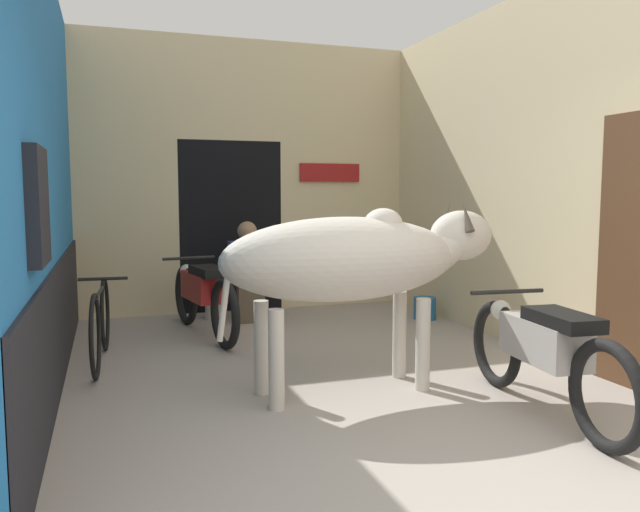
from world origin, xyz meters
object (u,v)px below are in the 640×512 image
Objects in this scene: cow at (357,259)px; bucket at (425,308)px; plastic_stool at (214,301)px; motorcycle_far at (204,293)px; bicycle at (101,323)px; shopkeeper_seated at (248,269)px; motorcycle_near at (544,350)px.

cow is 8.63× the size of bucket.
cow reaches higher than plastic_stool.
bicycle is (-1.00, -0.76, -0.09)m from motorcycle_far.
bucket is (2.59, 0.03, -0.32)m from motorcycle_far.
plastic_stool is at bearing 74.11° from motorcycle_far.
shopkeeper_seated is at bearing 40.60° from bicycle.
cow is at bearing 138.48° from motorcycle_near.
motorcycle_far is at bearing -105.89° from plastic_stool.
motorcycle_near is at bearing -39.17° from bicycle.
motorcycle_far reaches higher than bucket.
bicycle is at bearing -139.40° from shopkeeper_seated.
motorcycle_far is 0.88m from shopkeeper_seated.
shopkeeper_seated is 0.58m from plastic_stool.
motorcycle_near is 1.15× the size of bicycle.
cow is 1.16× the size of motorcycle_far.
motorcycle_far is (-0.82, 2.18, -0.55)m from cow.
cow reaches higher than shopkeeper_seated.
cow is 5.60× the size of plastic_stool.
shopkeeper_seated is (-1.21, 3.68, 0.17)m from motorcycle_near.
shopkeeper_seated reaches higher than motorcycle_far.
cow is 2.39m from motorcycle_far.
cow reaches higher than bicycle.
bicycle is (-1.83, 1.42, -0.64)m from cow.
cow is 1.94× the size of shopkeeper_seated.
shopkeeper_seated reaches higher than plastic_stool.
cow is at bearing -69.28° from motorcycle_far.
motorcycle_far is 0.92m from plastic_stool.
cow is 2.84m from shopkeeper_seated.
plastic_stool is (-1.57, 3.91, -0.22)m from motorcycle_near.
cow reaches higher than motorcycle_near.
bicycle is (-2.82, 2.30, -0.08)m from motorcycle_near.
bucket is at bearing -16.69° from shopkeeper_seated.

